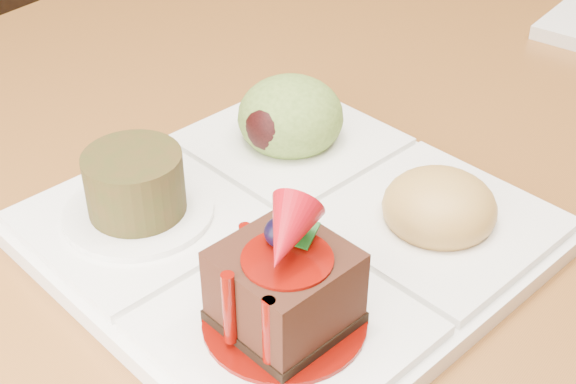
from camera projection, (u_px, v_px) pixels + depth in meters
The scene contains 2 objects.
chair_left at pixel (83, 73), 1.18m from camera, with size 0.48×0.48×0.88m.
sampler_plate at pixel (290, 210), 0.46m from camera, with size 0.28×0.28×0.10m.
Camera 1 is at (0.13, -0.58, 1.05)m, focal length 50.00 mm.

